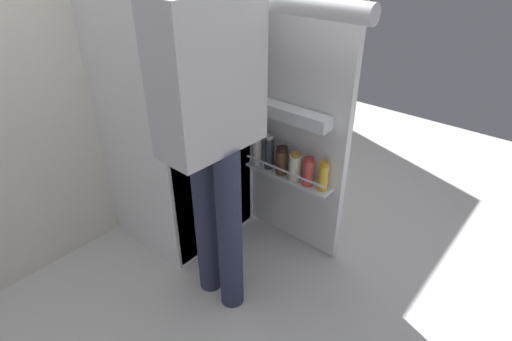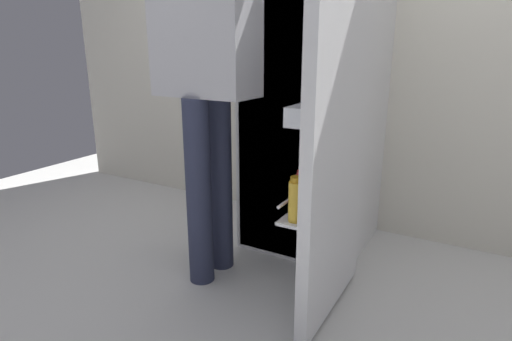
% 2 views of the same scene
% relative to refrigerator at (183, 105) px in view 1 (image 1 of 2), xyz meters
% --- Properties ---
extents(ground_plane, '(5.56, 5.56, 0.00)m').
position_rel_refrigerator_xyz_m(ground_plane, '(-0.03, -0.51, -0.85)').
color(ground_plane, silver).
extents(kitchen_wall, '(4.40, 0.10, 2.62)m').
position_rel_refrigerator_xyz_m(kitchen_wall, '(-0.03, 0.42, 0.46)').
color(kitchen_wall, silver).
rests_on(kitchen_wall, ground_plane).
extents(refrigerator, '(0.69, 1.26, 1.70)m').
position_rel_refrigerator_xyz_m(refrigerator, '(0.00, 0.00, 0.00)').
color(refrigerator, white).
rests_on(refrigerator, ground_plane).
extents(person, '(0.57, 0.81, 1.78)m').
position_rel_refrigerator_xyz_m(person, '(-0.30, -0.56, 0.24)').
color(person, '#2D334C').
rests_on(person, ground_plane).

